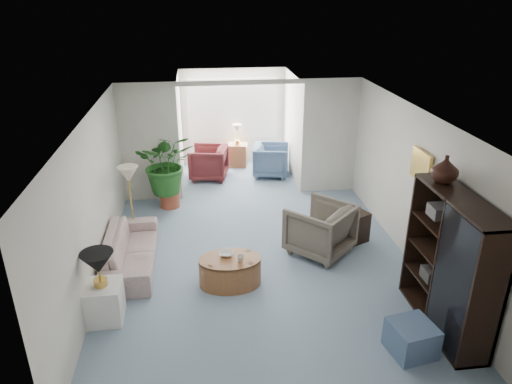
{
  "coord_description": "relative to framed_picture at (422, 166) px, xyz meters",
  "views": [
    {
      "loc": [
        -0.89,
        -6.49,
        4.2
      ],
      "look_at": [
        0.0,
        0.6,
        1.1
      ],
      "focal_mm": 33.23,
      "sensor_mm": 36.0,
      "label": 1
    }
  ],
  "objects": [
    {
      "name": "floor",
      "position": [
        -2.46,
        0.1,
        -1.7
      ],
      "size": [
        6.0,
        6.0,
        0.0
      ],
      "primitive_type": "plane",
      "color": "#7E92A6",
      "rests_on": "ground"
    },
    {
      "name": "sunroom_floor",
      "position": [
        -2.46,
        4.2,
        -1.7
      ],
      "size": [
        2.6,
        2.6,
        0.0
      ],
      "primitive_type": "plane",
      "color": "#7E92A6",
      "rests_on": "ground"
    },
    {
      "name": "back_pier_left",
      "position": [
        -4.36,
        3.1,
        -0.45
      ],
      "size": [
        1.2,
        0.12,
        2.5
      ],
      "primitive_type": "cube",
      "color": "silver",
      "rests_on": "ground"
    },
    {
      "name": "back_pier_right",
      "position": [
        -0.56,
        3.1,
        -0.45
      ],
      "size": [
        1.2,
        0.12,
        2.5
      ],
      "primitive_type": "cube",
      "color": "silver",
      "rests_on": "ground"
    },
    {
      "name": "back_header",
      "position": [
        -2.46,
        3.1,
        0.75
      ],
      "size": [
        2.6,
        0.12,
        0.1
      ],
      "primitive_type": "cube",
      "color": "silver",
      "rests_on": "back_pier_left"
    },
    {
      "name": "window_pane",
      "position": [
        -2.46,
        5.28,
        -0.3
      ],
      "size": [
        2.2,
        0.02,
        1.5
      ],
      "primitive_type": "cube",
      "color": "white"
    },
    {
      "name": "window_blinds",
      "position": [
        -2.46,
        5.25,
        -0.3
      ],
      "size": [
        2.2,
        0.02,
        1.5
      ],
      "primitive_type": "cube",
      "color": "white"
    },
    {
      "name": "framed_picture",
      "position": [
        0.0,
        0.0,
        0.0
      ],
      "size": [
        0.04,
        0.5,
        0.4
      ],
      "primitive_type": "cube",
      "color": "#BAB295"
    },
    {
      "name": "sofa",
      "position": [
        -4.54,
        0.47,
        -1.42
      ],
      "size": [
        0.79,
        1.96,
        0.57
      ],
      "primitive_type": "imported",
      "rotation": [
        0.0,
        0.0,
        1.58
      ],
      "color": "beige",
      "rests_on": "ground"
    },
    {
      "name": "end_table",
      "position": [
        -4.74,
        -0.88,
        -1.43
      ],
      "size": [
        0.5,
        0.5,
        0.55
      ],
      "primitive_type": "cube",
      "rotation": [
        0.0,
        0.0,
        0.01
      ],
      "color": "white",
      "rests_on": "ground"
    },
    {
      "name": "table_lamp",
      "position": [
        -4.74,
        -0.88,
        -0.8
      ],
      "size": [
        0.44,
        0.44,
        0.3
      ],
      "primitive_type": "cone",
      "color": "black",
      "rests_on": "end_table"
    },
    {
      "name": "floor_lamp",
      "position": [
        -4.59,
        1.39,
        -0.45
      ],
      "size": [
        0.36,
        0.36,
        0.28
      ],
      "primitive_type": "cone",
      "color": "beige",
      "rests_on": "ground"
    },
    {
      "name": "coffee_table",
      "position": [
        -2.98,
        -0.26,
        -1.47
      ],
      "size": [
        1.18,
        1.18,
        0.45
      ],
      "primitive_type": "cylinder",
      "rotation": [
        0.0,
        0.0,
        -0.28
      ],
      "color": "#975C37",
      "rests_on": "ground"
    },
    {
      "name": "coffee_bowl",
      "position": [
        -3.03,
        -0.16,
        -1.22
      ],
      "size": [
        0.27,
        0.27,
        0.05
      ],
      "primitive_type": "imported",
      "rotation": [
        0.0,
        0.0,
        -0.28
      ],
      "color": "silver",
      "rests_on": "coffee_table"
    },
    {
      "name": "coffee_cup",
      "position": [
        -2.83,
        -0.36,
        -1.2
      ],
      "size": [
        0.13,
        0.13,
        0.1
      ],
      "primitive_type": "imported",
      "rotation": [
        0.0,
        0.0,
        -0.28
      ],
      "color": "beige",
      "rests_on": "coffee_table"
    },
    {
      "name": "wingback_chair",
      "position": [
        -1.39,
        0.51,
        -1.26
      ],
      "size": [
        1.35,
        1.35,
        0.88
      ],
      "primitive_type": "imported",
      "rotation": [
        0.0,
        0.0,
        3.91
      ],
      "color": "#62584D",
      "rests_on": "ground"
    },
    {
      "name": "side_table_dark",
      "position": [
        -0.69,
        0.81,
        -1.42
      ],
      "size": [
        0.57,
        0.53,
        0.55
      ],
      "primitive_type": "cube",
      "rotation": [
        0.0,
        0.0,
        0.42
      ],
      "color": "black",
      "rests_on": "ground"
    },
    {
      "name": "entertainment_cabinet",
      "position": [
        -0.23,
        -1.55,
        -0.76
      ],
      "size": [
        0.45,
        1.69,
        1.88
      ],
      "primitive_type": "cube",
      "color": "black",
      "rests_on": "ground"
    },
    {
      "name": "cabinet_urn",
      "position": [
        -0.23,
        -1.05,
        0.36
      ],
      "size": [
        0.34,
        0.34,
        0.36
      ],
      "primitive_type": "imported",
      "color": "black",
      "rests_on": "entertainment_cabinet"
    },
    {
      "name": "ottoman",
      "position": [
        -0.86,
        -2.02,
        -1.5
      ],
      "size": [
        0.59,
        0.59,
        0.41
      ],
      "primitive_type": "cube",
      "rotation": [
        0.0,
        0.0,
        0.18
      ],
      "color": "slate",
      "rests_on": "ground"
    },
    {
      "name": "plant_pot",
      "position": [
        -4.01,
        2.7,
        -1.54
      ],
      "size": [
        0.4,
        0.4,
        0.32
      ],
      "primitive_type": "cylinder",
      "color": "#9D452D",
      "rests_on": "ground"
    },
    {
      "name": "house_plant",
      "position": [
        -4.01,
        2.7,
        -0.74
      ],
      "size": [
        1.15,
        1.0,
        1.28
      ],
      "primitive_type": "imported",
      "color": "#235B1F",
      "rests_on": "plant_pot"
    },
    {
      "name": "sunroom_chair_blue",
      "position": [
        -1.65,
        4.2,
        -1.32
      ],
      "size": [
        0.98,
        0.96,
        0.76
      ],
      "primitive_type": "imported",
      "rotation": [
        0.0,
        0.0,
        1.36
      ],
      "color": "slate",
      "rests_on": "ground"
    },
    {
      "name": "sunroom_chair_maroon",
      "position": [
        -3.15,
        4.2,
        -1.31
      ],
      "size": [
        1.01,
        0.99,
        0.78
      ],
      "primitive_type": "imported",
      "rotation": [
        0.0,
        0.0,
        -1.78
      ],
      "color": "maroon",
      "rests_on": "ground"
    },
    {
      "name": "sunroom_table",
      "position": [
        -2.4,
        4.95,
        -1.41
      ],
      "size": [
        0.54,
        0.46,
        0.58
      ],
      "primitive_type": "cube",
      "rotation": [
        0.0,
        0.0,
        -0.21
      ],
      "color": "#975C37",
      "rests_on": "ground"
    },
    {
      "name": "shelf_clutter",
      "position": [
        -0.28,
        -1.58,
        -0.72
      ],
      "size": [
        0.3,
        1.13,
        1.06
      ],
      "color": "black",
      "rests_on": "entertainment_cabinet"
    }
  ]
}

